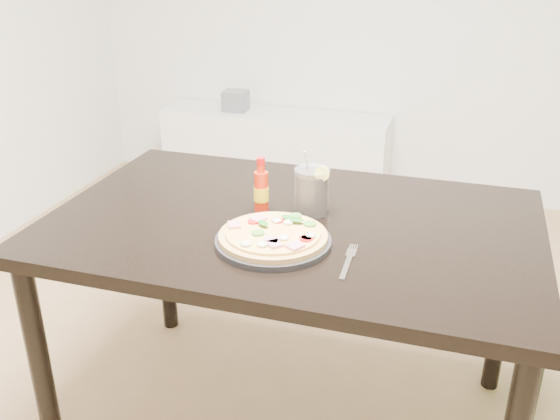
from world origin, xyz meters
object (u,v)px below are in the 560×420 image
(hot_sauce_bottle, at_px, (261,190))
(fork, at_px, (349,260))
(cola_cup, at_px, (312,192))
(media_console, at_px, (275,152))
(dining_table, at_px, (292,245))
(plate, at_px, (273,241))
(pizza, at_px, (273,235))

(hot_sauce_bottle, bearing_deg, fork, -36.31)
(cola_cup, bearing_deg, media_console, 110.85)
(media_console, bearing_deg, dining_table, -70.80)
(dining_table, xyz_separation_m, plate, (-0.00, -0.17, 0.09))
(dining_table, distance_m, hot_sauce_bottle, 0.18)
(cola_cup, relative_size, media_console, 0.14)
(plate, distance_m, media_console, 2.30)
(dining_table, height_order, fork, fork)
(dining_table, distance_m, media_console, 2.12)
(hot_sauce_bottle, xyz_separation_m, cola_cup, (0.14, 0.04, -0.00))
(dining_table, bearing_deg, cola_cup, 59.18)
(dining_table, bearing_deg, media_console, 109.20)
(pizza, height_order, cola_cup, cola_cup)
(pizza, distance_m, hot_sauce_bottle, 0.22)
(plate, relative_size, cola_cup, 1.60)
(plate, relative_size, media_console, 0.22)
(dining_table, distance_m, pizza, 0.20)
(hot_sauce_bottle, bearing_deg, cola_cup, 14.50)
(cola_cup, distance_m, media_console, 2.11)
(plate, height_order, media_console, plate)
(hot_sauce_bottle, xyz_separation_m, fork, (0.31, -0.23, -0.06))
(hot_sauce_bottle, bearing_deg, plate, -62.90)
(cola_cup, distance_m, fork, 0.32)
(cola_cup, height_order, fork, cola_cup)
(plate, bearing_deg, hot_sauce_bottle, 117.10)
(cola_cup, bearing_deg, dining_table, -120.82)
(fork, bearing_deg, media_console, 110.36)
(cola_cup, height_order, media_console, cola_cup)
(plate, bearing_deg, fork, -9.02)
(plate, bearing_deg, pizza, -4.24)
(cola_cup, xyz_separation_m, media_console, (-0.72, 1.90, -0.56))
(fork, bearing_deg, dining_table, 133.91)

